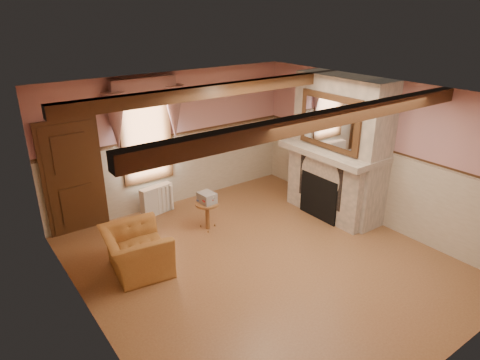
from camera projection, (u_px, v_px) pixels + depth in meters
floor at (262, 262)px, 7.20m from camera, size 5.50×6.00×0.01m
ceiling at (266, 95)px, 6.14m from camera, size 5.50×6.00×0.01m
wall_back at (173, 140)px, 8.91m from camera, size 5.50×0.02×2.80m
wall_front at (446, 276)px, 4.42m from camera, size 5.50×0.02×2.80m
wall_left at (87, 237)px, 5.16m from camera, size 0.02×6.00×2.80m
wall_right at (375, 152)px, 8.17m from camera, size 0.02×6.00×2.80m
wainscot at (263, 222)px, 6.91m from camera, size 5.50×6.00×1.50m
chair_rail at (264, 179)px, 6.63m from camera, size 5.50×6.00×0.08m
firebox at (321, 196)px, 8.57m from camera, size 0.20×0.95×0.90m
armchair at (136, 251)px, 6.84m from camera, size 1.10×1.21×0.71m
side_table at (207, 216)px, 8.16m from camera, size 0.57×0.57×0.55m
book_stack at (207, 198)px, 8.03m from camera, size 0.29×0.34×0.20m
radiator at (157, 200)px, 8.77m from camera, size 0.72×0.29×0.60m
bowl at (333, 146)px, 8.32m from camera, size 0.32×0.32×0.08m
mantel_clock at (315, 137)px, 8.67m from camera, size 0.14×0.24×0.20m
oil_lamp at (314, 135)px, 8.69m from camera, size 0.11×0.11×0.28m
candle_red at (368, 155)px, 7.70m from camera, size 0.06×0.06×0.16m
jar_yellow at (345, 149)px, 8.10m from camera, size 0.06×0.06×0.12m
fireplace at (340, 147)px, 8.44m from camera, size 0.85×2.00×2.80m
mantel at (333, 151)px, 8.35m from camera, size 1.05×2.05×0.12m
overmantel_mirror at (329, 122)px, 8.02m from camera, size 0.06×1.44×1.04m
door at (73, 179)px, 7.85m from camera, size 1.10×0.10×2.10m
window at (146, 133)px, 8.46m from camera, size 1.06×0.08×2.02m
window_drapes at (145, 104)px, 8.17m from camera, size 1.30×0.14×1.40m
ceiling_beam_front at (327, 119)px, 5.28m from camera, size 5.50×0.18×0.20m
ceiling_beam_back at (219, 90)px, 7.07m from camera, size 5.50×0.18×0.20m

